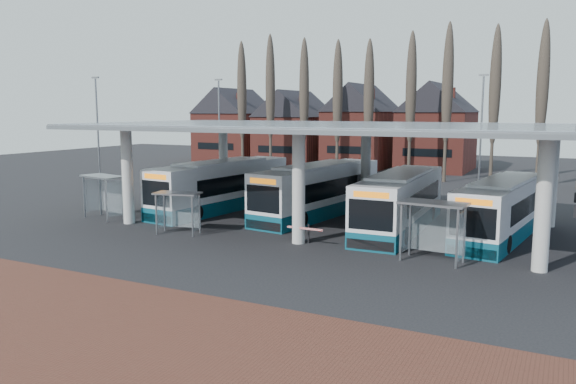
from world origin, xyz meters
The scene contains 16 objects.
ground centered at (0.00, 0.00, 0.00)m, with size 140.00×140.00×0.00m, color black.
brick_strip centered at (0.00, -12.00, 0.01)m, with size 70.00×10.00×0.03m, color #4F2B1F.
station_canopy centered at (0.00, 8.00, 5.68)m, with size 32.00×16.00×6.34m.
poplar_row centered at (0.00, 33.00, 8.78)m, with size 45.10×1.10×14.50m.
townhouse_row centered at (-15.75, 44.00, 5.94)m, with size 36.80×10.30×12.25m.
lamp_post_a centered at (-18.00, 22.00, 5.34)m, with size 0.80×0.16×10.17m.
lamp_post_b centered at (6.00, 26.00, 5.34)m, with size 0.80×0.16×10.17m.
lamp_post_d centered at (-26.00, 14.00, 5.34)m, with size 0.80×0.16×10.17m.
bus_0 centered at (-9.46, 9.45, 1.68)m, with size 4.17×13.07×3.57m.
bus_1 centered at (-2.29, 10.54, 1.67)m, with size 4.35×13.03×3.55m.
bus_2 centered at (3.92, 8.63, 1.63)m, with size 3.05×12.54×3.46m.
bus_3 centered at (9.72, 9.17, 1.56)m, with size 4.08×12.16×3.32m.
shelter_0 centered at (-14.63, 3.17, 2.09)m, with size 3.37×2.22×2.88m.
shelter_1 centered at (-7.32, 1.58, 1.78)m, with size 2.85×1.86×2.44m.
shelter_2 centered at (7.33, 2.10, 2.10)m, with size 3.24×1.84×2.89m.
barrier centered at (0.50, 2.37, 0.81)m, with size 2.10×0.59×1.05m.
Camera 1 is at (12.89, -24.37, 7.16)m, focal length 35.00 mm.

